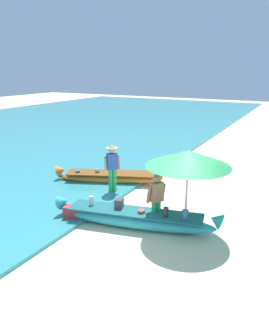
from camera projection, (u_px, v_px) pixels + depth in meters
The scene contains 8 objects.
ground_plane at pixel (160, 231), 8.86m from camera, with size 80.00×80.00×0.00m, color beige.
sea at pixel (19, 133), 21.97m from camera, with size 24.00×56.00×0.10m, color teal.
boat_cyan_foreground at pixel (135, 218), 9.02m from camera, with size 4.79×1.67×0.76m.
boat_orange_midground at pixel (110, 177), 12.53m from camera, with size 4.15×2.30×0.72m.
person_vendor_hatted at pixel (112, 165), 11.24m from camera, with size 0.52×0.53×1.80m.
person_tourist_customer at pixel (156, 198), 8.86m from camera, with size 0.46×0.56×1.55m.
patio_umbrella_large at pixel (188, 159), 8.30m from camera, with size 2.23×2.23×2.27m.
cooler_box at pixel (73, 213), 9.45m from camera, with size 0.52×0.32×0.44m, color #C63838.
Camera 1 is at (3.15, -7.33, 4.28)m, focal length 34.41 mm.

